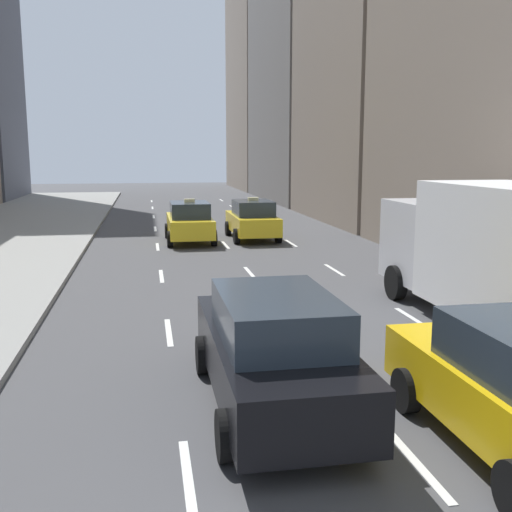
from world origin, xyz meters
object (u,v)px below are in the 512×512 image
Objects in this scene: sedan_black_near at (273,349)px; box_truck at (509,254)px; taxi_third at (190,222)px; taxi_second at (252,220)px.

sedan_black_near is 6.30m from box_truck.
box_truck reaches higher than taxi_third.
taxi_second is 15.14m from box_truck.
sedan_black_near is (-2.80, -17.64, 0.03)m from taxi_second.
sedan_black_near is (-0.00, -17.27, 0.03)m from taxi_third.
sedan_black_near is at bearing -153.60° from box_truck.
taxi_second is at bearing 7.44° from taxi_third.
taxi_third is 0.89× the size of sedan_black_near.
taxi_third is at bearing -172.56° from taxi_second.
box_truck is (2.80, -14.86, 0.83)m from taxi_second.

